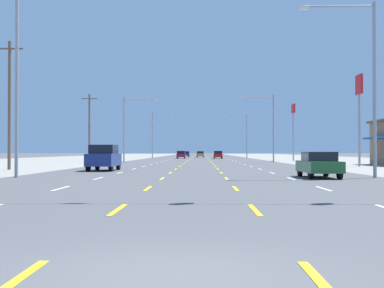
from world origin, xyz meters
TOP-DOWN VIEW (x-y plane):
  - ground_plane at (0.00, 66.00)m, footprint 572.00×572.00m
  - lot_apron_left at (-24.75, 66.00)m, footprint 28.00×440.00m
  - lot_apron_right at (24.75, 66.00)m, footprint 28.00×440.00m
  - lane_markings at (0.00, 104.50)m, footprint 10.64×227.60m
  - signal_span_wire at (0.44, 10.87)m, footprint 25.80×0.53m
  - sedan_far_right_nearest at (7.02, 23.16)m, footprint 1.80×4.50m
  - suv_far_left_near at (-7.10, 33.44)m, footprint 1.98×4.90m
  - hatchback_inner_right_mid at (3.70, 96.97)m, footprint 1.72×3.90m
  - hatchback_inner_left_midfar at (-3.74, 99.11)m, footprint 1.72×3.90m
  - sedan_center_turn_far at (0.12, 119.48)m, footprint 1.80×4.50m
  - sedan_inner_left_farther at (-3.53, 124.82)m, footprint 1.80×4.50m
  - pole_sign_right_row_1 at (15.83, 44.71)m, footprint 0.24×1.78m
  - pole_sign_right_row_2 at (14.63, 74.25)m, footprint 0.24×2.32m
  - streetlight_left_row_0 at (-9.78, 23.10)m, footprint 4.11×0.26m
  - streetlight_right_row_0 at (9.72, 23.10)m, footprint 4.30×0.26m
  - streetlight_left_row_1 at (-9.60, 64.10)m, footprint 4.74×0.26m
  - streetlight_right_row_1 at (9.62, 64.10)m, footprint 4.68×0.26m
  - streetlight_left_row_2 at (-9.70, 105.10)m, footprint 4.38×0.26m
  - streetlight_right_row_2 at (9.61, 105.10)m, footprint 4.77×0.26m
  - utility_pole_left_row_0 at (-15.17, 35.47)m, footprint 2.20×0.26m
  - utility_pole_left_row_1 at (-15.08, 65.02)m, footprint 2.20×0.26m

SIDE VIEW (x-z plane):
  - ground_plane at x=0.00m, z-range 0.00..0.00m
  - lot_apron_left at x=-24.75m, z-range 0.00..0.01m
  - lot_apron_right at x=24.75m, z-range 0.00..0.01m
  - lane_markings at x=0.00m, z-range 0.00..0.01m
  - sedan_far_right_nearest at x=7.02m, z-range 0.03..1.49m
  - sedan_center_turn_far at x=0.12m, z-range 0.03..1.49m
  - sedan_inner_left_farther at x=-3.53m, z-range 0.03..1.49m
  - hatchback_inner_right_mid at x=3.70m, z-range 0.01..1.55m
  - hatchback_inner_left_midfar at x=-3.74m, z-range 0.01..1.55m
  - suv_far_left_near at x=-7.10m, z-range 0.04..2.02m
  - utility_pole_left_row_1 at x=-15.08m, z-range 0.19..9.54m
  - streetlight_left_row_1 at x=-9.60m, z-range 0.82..9.67m
  - streetlight_right_row_1 at x=9.62m, z-range 0.82..9.93m
  - utility_pole_left_row_0 at x=-15.17m, z-range 0.20..10.62m
  - streetlight_right_row_2 at x=9.61m, z-range 0.84..10.16m
  - signal_span_wire at x=0.44m, z-range 0.62..10.42m
  - streetlight_left_row_2 at x=-9.70m, z-range 0.80..10.70m
  - streetlight_right_row_0 at x=9.72m, z-range 0.79..10.74m
  - streetlight_left_row_0 at x=-9.78m, z-range 0.79..11.71m
  - pole_sign_right_row_2 at x=14.63m, z-range 2.31..11.09m
  - pole_sign_right_row_1 at x=15.83m, z-range 2.21..11.20m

